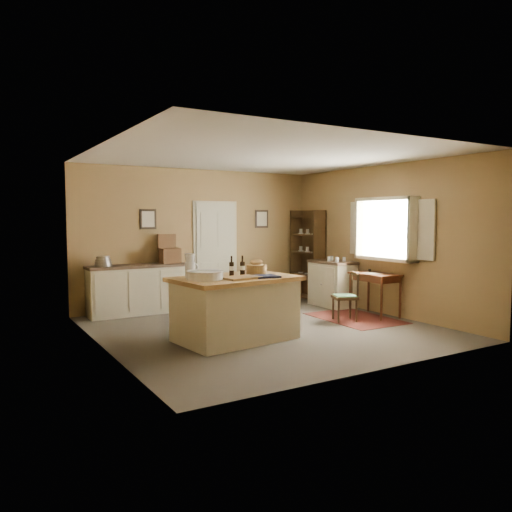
% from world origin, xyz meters
% --- Properties ---
extents(ground, '(5.00, 5.00, 0.00)m').
position_xyz_m(ground, '(0.00, 0.00, 0.00)').
color(ground, '#50473D').
rests_on(ground, ground).
extents(wall_back, '(5.00, 0.10, 2.70)m').
position_xyz_m(wall_back, '(0.00, 2.50, 1.35)').
color(wall_back, olive).
rests_on(wall_back, ground).
extents(wall_front, '(5.00, 0.10, 2.70)m').
position_xyz_m(wall_front, '(0.00, -2.50, 1.35)').
color(wall_front, olive).
rests_on(wall_front, ground).
extents(wall_left, '(0.10, 5.00, 2.70)m').
position_xyz_m(wall_left, '(-2.50, 0.00, 1.35)').
color(wall_left, olive).
rests_on(wall_left, ground).
extents(wall_right, '(0.10, 5.00, 2.70)m').
position_xyz_m(wall_right, '(2.50, 0.00, 1.35)').
color(wall_right, olive).
rests_on(wall_right, ground).
extents(ceiling, '(5.00, 5.00, 0.00)m').
position_xyz_m(ceiling, '(0.00, 0.00, 2.70)').
color(ceiling, silver).
rests_on(ceiling, wall_back).
extents(door, '(0.97, 0.06, 2.11)m').
position_xyz_m(door, '(0.35, 2.47, 1.05)').
color(door, beige).
rests_on(door, ground).
extents(framed_prints, '(2.82, 0.02, 0.38)m').
position_xyz_m(framed_prints, '(0.20, 2.48, 1.72)').
color(framed_prints, black).
rests_on(framed_prints, ground).
extents(window, '(0.25, 1.99, 1.12)m').
position_xyz_m(window, '(2.42, -0.20, 1.55)').
color(window, beige).
rests_on(window, ground).
extents(work_island, '(1.83, 1.31, 1.20)m').
position_xyz_m(work_island, '(-0.76, -0.40, 0.48)').
color(work_island, beige).
rests_on(work_island, ground).
extents(sideboard, '(1.80, 0.52, 1.18)m').
position_xyz_m(sideboard, '(-1.34, 2.20, 0.48)').
color(sideboard, beige).
rests_on(sideboard, ground).
extents(rug, '(1.15, 1.63, 0.01)m').
position_xyz_m(rug, '(1.75, -0.14, 0.00)').
color(rug, '#47130D').
rests_on(rug, ground).
extents(writing_desk, '(0.52, 0.86, 0.82)m').
position_xyz_m(writing_desk, '(2.20, -0.14, 0.67)').
color(writing_desk, '#37180B').
rests_on(writing_desk, ground).
extents(desk_chair, '(0.50, 0.50, 0.81)m').
position_xyz_m(desk_chair, '(1.45, -0.21, 0.41)').
color(desk_chair, black).
rests_on(desk_chair, ground).
extents(right_cabinet, '(0.54, 0.97, 0.99)m').
position_xyz_m(right_cabinet, '(2.20, 1.03, 0.46)').
color(right_cabinet, beige).
rests_on(right_cabinet, ground).
extents(shelving_unit, '(0.32, 0.86, 1.90)m').
position_xyz_m(shelving_unit, '(2.35, 2.00, 0.95)').
color(shelving_unit, black).
rests_on(shelving_unit, ground).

